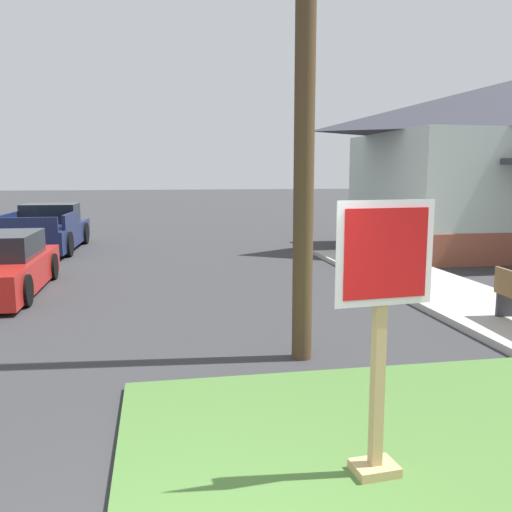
# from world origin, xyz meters

# --- Properties ---
(grass_corner_patch) EXTENTS (5.09, 4.56, 0.08)m
(grass_corner_patch) POSITION_xyz_m (1.87, 1.48, 0.04)
(grass_corner_patch) COLOR #477033
(grass_corner_patch) RESTS_ON ground
(sidewalk_strip) EXTENTS (2.20, 16.41, 0.12)m
(sidewalk_strip) POSITION_xyz_m (5.61, 5.59, 0.06)
(sidewalk_strip) COLOR #B2AFA8
(sidewalk_strip) RESTS_ON ground
(stop_sign) EXTENTS (0.81, 0.31, 2.25)m
(stop_sign) POSITION_xyz_m (1.45, 1.37, 1.22)
(stop_sign) COLOR tan
(stop_sign) RESTS_ON grass_corner_patch
(manhole_cover) EXTENTS (0.70, 0.70, 0.02)m
(manhole_cover) POSITION_xyz_m (0.71, 3.15, 0.01)
(manhole_cover) COLOR black
(manhole_cover) RESTS_ON ground
(pickup_truck_navy) EXTENTS (2.26, 5.17, 1.48)m
(pickup_truck_navy) POSITION_xyz_m (-3.80, 16.31, 0.62)
(pickup_truck_navy) COLOR #19234C
(pickup_truck_navy) RESTS_ON ground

